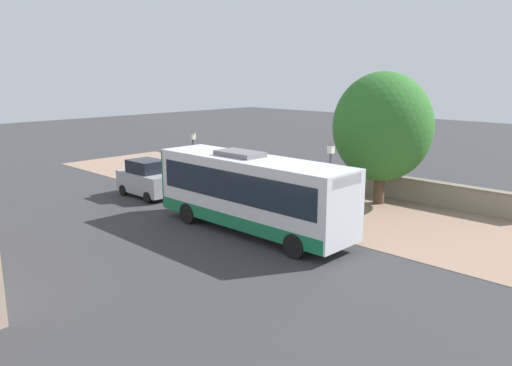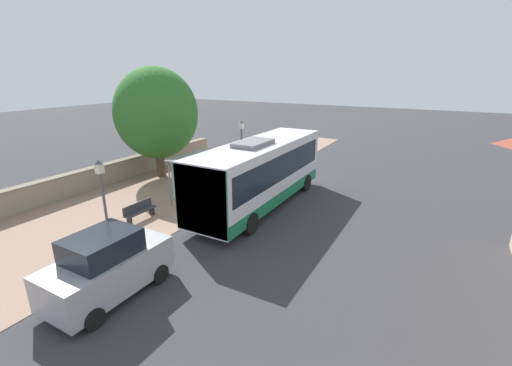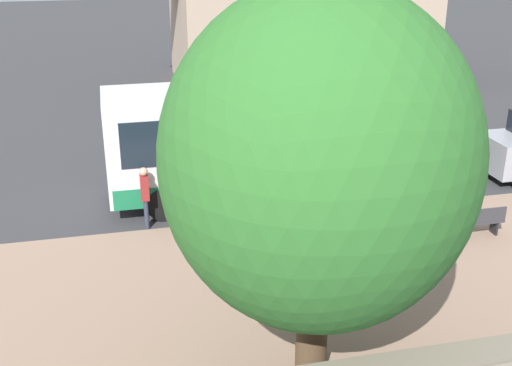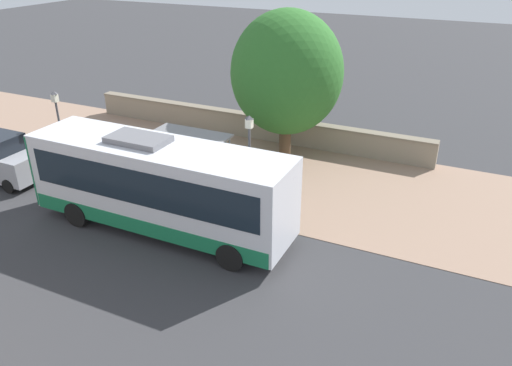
# 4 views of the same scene
# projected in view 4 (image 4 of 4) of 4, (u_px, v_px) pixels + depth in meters

# --- Properties ---
(ground_plane) EXTENTS (120.00, 120.00, 0.00)m
(ground_plane) POSITION_uv_depth(u_px,v_px,m) (162.00, 202.00, 21.10)
(ground_plane) COLOR #353538
(ground_plane) RESTS_ON ground
(sidewalk_plaza) EXTENTS (9.00, 44.00, 0.02)m
(sidewalk_plaza) POSITION_uv_depth(u_px,v_px,m) (215.00, 163.00, 24.75)
(sidewalk_plaza) COLOR #937560
(sidewalk_plaza) RESTS_ON ground
(stone_wall) EXTENTS (0.60, 20.00, 1.34)m
(stone_wall) POSITION_uv_depth(u_px,v_px,m) (250.00, 125.00, 27.74)
(stone_wall) COLOR gray
(stone_wall) RESTS_ON ground
(bus) EXTENTS (2.69, 10.13, 3.66)m
(bus) POSITION_uv_depth(u_px,v_px,m) (159.00, 185.00, 18.32)
(bus) COLOR silver
(bus) RESTS_ON ground
(bus_shelter) EXTENTS (1.71, 3.44, 2.56)m
(bus_shelter) POSITION_uv_depth(u_px,v_px,m) (192.00, 143.00, 21.41)
(bus_shelter) COLOR slate
(bus_shelter) RESTS_ON ground
(pedestrian) EXTENTS (0.34, 0.24, 1.80)m
(pedestrian) POSITION_uv_depth(u_px,v_px,m) (279.00, 208.00, 18.40)
(pedestrian) COLOR #2D3347
(pedestrian) RESTS_ON ground
(bench) EXTENTS (0.40, 1.75, 0.88)m
(bench) POSITION_uv_depth(u_px,v_px,m) (137.00, 158.00, 24.07)
(bench) COLOR #333338
(bench) RESTS_ON ground
(street_lamp_near) EXTENTS (0.28, 0.28, 3.84)m
(street_lamp_near) POSITION_uv_depth(u_px,v_px,m) (60.00, 124.00, 23.11)
(street_lamp_near) COLOR #4C4C51
(street_lamp_near) RESTS_ON ground
(street_lamp_far) EXTENTS (0.28, 0.28, 4.10)m
(street_lamp_far) POSITION_uv_depth(u_px,v_px,m) (249.00, 156.00, 19.27)
(street_lamp_far) COLOR #4C4C51
(street_lamp_far) RESTS_ON ground
(shade_tree) EXTENTS (5.36, 5.36, 7.24)m
(shade_tree) POSITION_uv_depth(u_px,v_px,m) (287.00, 73.00, 23.63)
(shade_tree) COLOR brown
(shade_tree) RESTS_ON ground
(parked_car_behind_bus) EXTENTS (1.98, 3.93, 2.17)m
(parked_car_behind_bus) POSITION_uv_depth(u_px,v_px,m) (1.00, 159.00, 22.61)
(parked_car_behind_bus) COLOR #9EA0A8
(parked_car_behind_bus) RESTS_ON ground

